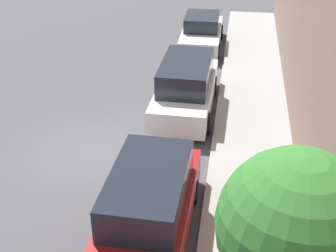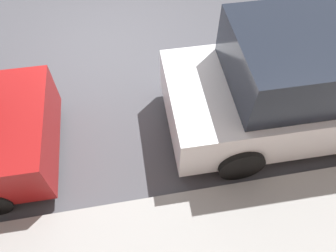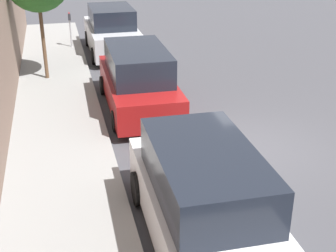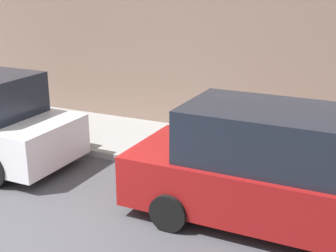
# 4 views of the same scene
# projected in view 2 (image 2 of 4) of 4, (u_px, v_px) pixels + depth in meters

# --- Properties ---
(ground_plane) EXTENTS (60.00, 60.00, 0.00)m
(ground_plane) POSITION_uv_depth(u_px,v_px,m) (107.00, 50.00, 6.91)
(ground_plane) COLOR #424247
(parked_minivan_third) EXTENTS (2.02, 4.93, 1.90)m
(parked_minivan_third) POSITION_uv_depth(u_px,v_px,m) (322.00, 81.00, 5.15)
(parked_minivan_third) COLOR silver
(parked_minivan_third) RESTS_ON ground_plane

